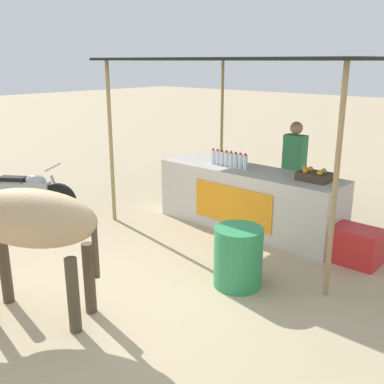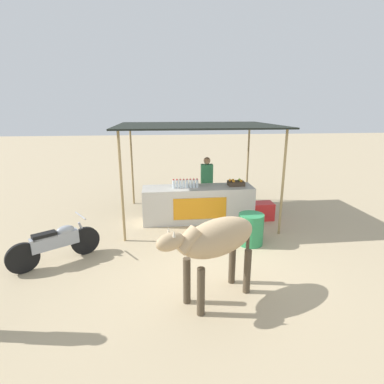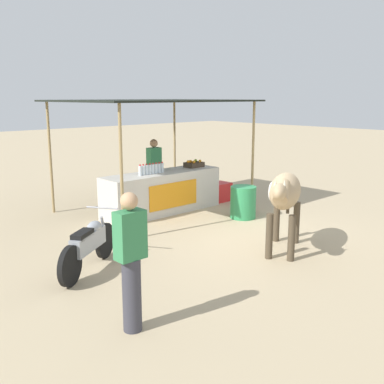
{
  "view_description": "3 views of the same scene",
  "coord_description": "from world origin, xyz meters",
  "px_view_note": "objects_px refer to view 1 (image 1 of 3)",
  "views": [
    {
      "loc": [
        3.8,
        -3.38,
        2.57
      ],
      "look_at": [
        -0.36,
        1.29,
        0.73
      ],
      "focal_mm": 42.0,
      "sensor_mm": 36.0,
      "label": 1
    },
    {
      "loc": [
        -1.04,
        -5.58,
        3.03
      ],
      "look_at": [
        -0.24,
        1.51,
        1.02
      ],
      "focal_mm": 28.0,
      "sensor_mm": 36.0,
      "label": 2
    },
    {
      "loc": [
        -6.5,
        -5.79,
        2.68
      ],
      "look_at": [
        -0.19,
        0.98,
        0.7
      ],
      "focal_mm": 42.0,
      "sensor_mm": 36.0,
      "label": 3
    }
  ],
  "objects_px": {
    "water_barrel": "(238,257)",
    "cow": "(25,222)",
    "vendor_behind_counter": "(294,171)",
    "motorcycle_parked": "(26,192)",
    "stall_counter": "(247,199)",
    "cooler_box": "(357,246)",
    "fruit_crate": "(314,176)"
  },
  "relations": [
    {
      "from": "water_barrel",
      "to": "cow",
      "type": "relative_size",
      "value": 0.41
    },
    {
      "from": "vendor_behind_counter",
      "to": "motorcycle_parked",
      "type": "relative_size",
      "value": 1.07
    },
    {
      "from": "cow",
      "to": "motorcycle_parked",
      "type": "bearing_deg",
      "value": 152.23
    },
    {
      "from": "stall_counter",
      "to": "cow",
      "type": "relative_size",
      "value": 1.7
    },
    {
      "from": "stall_counter",
      "to": "cooler_box",
      "type": "xyz_separation_m",
      "value": [
        1.8,
        -0.1,
        -0.24
      ]
    },
    {
      "from": "fruit_crate",
      "to": "water_barrel",
      "type": "distance_m",
      "value": 1.8
    },
    {
      "from": "fruit_crate",
      "to": "cooler_box",
      "type": "distance_m",
      "value": 1.09
    },
    {
      "from": "motorcycle_parked",
      "to": "cow",
      "type": "bearing_deg",
      "value": -27.77
    },
    {
      "from": "vendor_behind_counter",
      "to": "stall_counter",
      "type": "bearing_deg",
      "value": -115.47
    },
    {
      "from": "motorcycle_parked",
      "to": "fruit_crate",
      "type": "bearing_deg",
      "value": 26.3
    },
    {
      "from": "vendor_behind_counter",
      "to": "motorcycle_parked",
      "type": "xyz_separation_m",
      "value": [
        -3.49,
        -2.77,
        -0.42
      ]
    },
    {
      "from": "stall_counter",
      "to": "cooler_box",
      "type": "relative_size",
      "value": 5.0
    },
    {
      "from": "vendor_behind_counter",
      "to": "cow",
      "type": "xyz_separation_m",
      "value": [
        -0.56,
        -4.31,
        0.18
      ]
    },
    {
      "from": "cooler_box",
      "to": "cow",
      "type": "relative_size",
      "value": 0.34
    },
    {
      "from": "cow",
      "to": "stall_counter",
      "type": "bearing_deg",
      "value": 86.77
    },
    {
      "from": "water_barrel",
      "to": "cow",
      "type": "height_order",
      "value": "cow"
    },
    {
      "from": "fruit_crate",
      "to": "motorcycle_parked",
      "type": "distance_m",
      "value": 4.71
    },
    {
      "from": "fruit_crate",
      "to": "vendor_behind_counter",
      "type": "xyz_separation_m",
      "value": [
        -0.7,
        0.7,
        -0.18
      ]
    },
    {
      "from": "fruit_crate",
      "to": "cow",
      "type": "relative_size",
      "value": 0.25
    },
    {
      "from": "cooler_box",
      "to": "water_barrel",
      "type": "relative_size",
      "value": 0.83
    },
    {
      "from": "cow",
      "to": "cooler_box",
      "type": "bearing_deg",
      "value": 59.94
    },
    {
      "from": "vendor_behind_counter",
      "to": "cooler_box",
      "type": "height_order",
      "value": "vendor_behind_counter"
    },
    {
      "from": "cooler_box",
      "to": "water_barrel",
      "type": "xyz_separation_m",
      "value": [
        -0.8,
        -1.52,
        0.12
      ]
    },
    {
      "from": "stall_counter",
      "to": "cow",
      "type": "distance_m",
      "value": 3.61
    },
    {
      "from": "cow",
      "to": "motorcycle_parked",
      "type": "relative_size",
      "value": 1.14
    },
    {
      "from": "cooler_box",
      "to": "motorcycle_parked",
      "type": "distance_m",
      "value": 5.3
    },
    {
      "from": "cooler_box",
      "to": "fruit_crate",
      "type": "bearing_deg",
      "value": 168.69
    },
    {
      "from": "fruit_crate",
      "to": "cooler_box",
      "type": "height_order",
      "value": "fruit_crate"
    },
    {
      "from": "motorcycle_parked",
      "to": "water_barrel",
      "type": "bearing_deg",
      "value": 5.52
    },
    {
      "from": "vendor_behind_counter",
      "to": "cooler_box",
      "type": "xyz_separation_m",
      "value": [
        1.45,
        -0.85,
        -0.61
      ]
    },
    {
      "from": "fruit_crate",
      "to": "motorcycle_parked",
      "type": "xyz_separation_m",
      "value": [
        -4.19,
        -2.07,
        -0.6
      ]
    },
    {
      "from": "vendor_behind_counter",
      "to": "water_barrel",
      "type": "bearing_deg",
      "value": -74.82
    }
  ]
}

